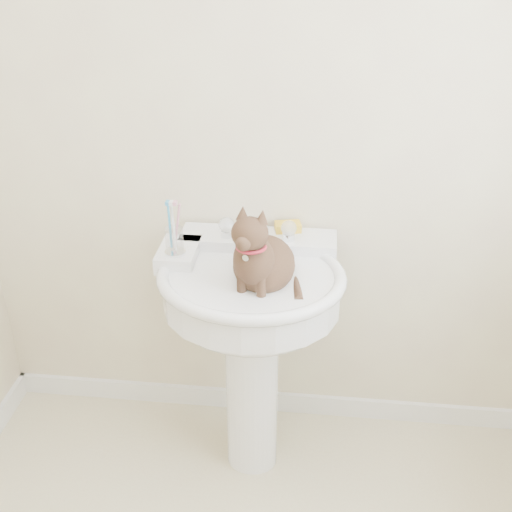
% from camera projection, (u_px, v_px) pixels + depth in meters
% --- Properties ---
extents(wall_back, '(2.20, 0.00, 2.50)m').
position_uv_depth(wall_back, '(276.00, 122.00, 2.14)').
color(wall_back, '#C7B298').
rests_on(wall_back, ground).
extents(baseboard_back, '(2.20, 0.02, 0.09)m').
position_uv_depth(baseboard_back, '(271.00, 401.00, 2.71)').
color(baseboard_back, white).
rests_on(baseboard_back, floor).
extents(pedestal_sink, '(0.63, 0.62, 0.87)m').
position_uv_depth(pedestal_sink, '(251.00, 311.00, 2.16)').
color(pedestal_sink, white).
rests_on(pedestal_sink, floor).
extents(faucet, '(0.28, 0.12, 0.14)m').
position_uv_depth(faucet, '(257.00, 230.00, 2.18)').
color(faucet, silver).
rests_on(faucet, pedestal_sink).
extents(soap_bar, '(0.10, 0.07, 0.03)m').
position_uv_depth(soap_bar, '(288.00, 227.00, 2.27)').
color(soap_bar, gold).
rests_on(soap_bar, pedestal_sink).
extents(toothbrush_cup, '(0.07, 0.07, 0.18)m').
position_uv_depth(toothbrush_cup, '(174.00, 240.00, 2.10)').
color(toothbrush_cup, silver).
rests_on(toothbrush_cup, pedestal_sink).
extents(cat, '(0.22, 0.27, 0.40)m').
position_uv_depth(cat, '(262.00, 261.00, 2.00)').
color(cat, brown).
rests_on(cat, pedestal_sink).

